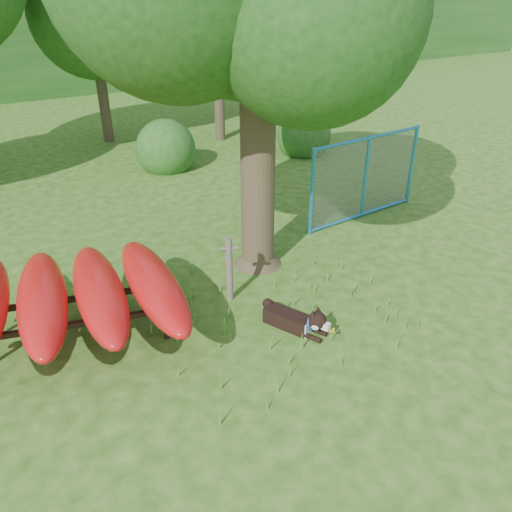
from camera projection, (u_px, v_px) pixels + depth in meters
ground at (287, 346)px, 7.79m from camera, size 80.00×80.00×0.00m
wooden_post at (229, 268)px, 8.66m from camera, size 0.33×0.19×1.21m
kayak_rack at (71, 296)px, 7.56m from camera, size 3.61×3.88×1.07m
husky_dog at (298, 320)px, 8.06m from camera, size 0.67×1.23×0.57m
fence_section at (365, 178)px, 11.69m from camera, size 3.40×0.22×3.31m
wildflower_clump at (332, 332)px, 7.78m from camera, size 0.12×0.12×0.25m
bg_tree_c at (92, 16)px, 16.13m from camera, size 4.00×4.00×6.12m
shrub_right at (303, 153)px, 16.80m from camera, size 1.80×1.80×1.80m
shrub_mid at (168, 168)px, 15.38m from camera, size 1.80×1.80×1.80m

